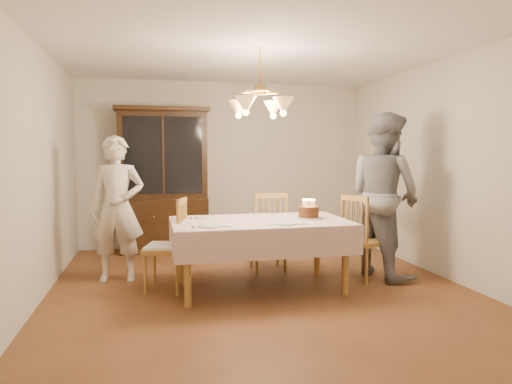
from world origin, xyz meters
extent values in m
plane|color=#583119|center=(0.00, 0.00, 0.00)|extent=(5.00, 5.00, 0.00)
plane|color=white|center=(0.00, 0.00, 2.60)|extent=(5.00, 5.00, 0.00)
plane|color=beige|center=(0.00, 2.50, 1.30)|extent=(4.50, 0.00, 4.50)
plane|color=beige|center=(0.00, -2.50, 1.30)|extent=(4.50, 0.00, 4.50)
plane|color=beige|center=(-2.25, 0.00, 1.30)|extent=(0.00, 5.00, 5.00)
plane|color=beige|center=(2.25, 0.00, 1.30)|extent=(0.00, 5.00, 5.00)
cube|color=olive|center=(0.00, 0.00, 0.73)|extent=(1.80, 1.00, 0.04)
cube|color=beige|center=(0.00, 0.00, 0.75)|extent=(1.90, 1.10, 0.01)
cylinder|color=olive|center=(-0.82, -0.42, 0.35)|extent=(0.07, 0.07, 0.71)
cylinder|color=olive|center=(0.82, -0.42, 0.35)|extent=(0.07, 0.07, 0.71)
cylinder|color=olive|center=(-0.82, 0.42, 0.35)|extent=(0.07, 0.07, 0.71)
cylinder|color=olive|center=(0.82, 0.42, 0.35)|extent=(0.07, 0.07, 0.71)
cube|color=black|center=(-0.97, 2.23, 0.40)|extent=(1.30, 0.50, 0.80)
cube|color=black|center=(-0.97, 2.28, 1.45)|extent=(1.30, 0.40, 1.30)
cube|color=black|center=(-0.97, 2.08, 1.45)|extent=(1.14, 0.01, 1.14)
cube|color=black|center=(-0.97, 2.23, 2.13)|extent=(1.38, 0.54, 0.06)
cube|color=olive|center=(0.28, 0.75, 0.45)|extent=(0.44, 0.42, 0.05)
cube|color=olive|center=(0.28, 0.56, 0.97)|extent=(0.40, 0.04, 0.06)
cylinder|color=olive|center=(0.46, 0.92, 0.21)|extent=(0.04, 0.04, 0.43)
cylinder|color=olive|center=(0.10, 0.92, 0.21)|extent=(0.04, 0.04, 0.43)
cylinder|color=olive|center=(0.46, 0.58, 0.21)|extent=(0.04, 0.04, 0.43)
cylinder|color=olive|center=(0.10, 0.58, 0.21)|extent=(0.04, 0.04, 0.43)
cube|color=olive|center=(-1.02, 0.19, 0.45)|extent=(0.52, 0.54, 0.05)
cube|color=olive|center=(-0.83, 0.13, 0.97)|extent=(0.14, 0.39, 0.06)
cylinder|color=olive|center=(-1.13, 0.41, 0.21)|extent=(0.04, 0.04, 0.43)
cylinder|color=olive|center=(-1.23, 0.06, 0.21)|extent=(0.04, 0.04, 0.43)
cylinder|color=olive|center=(-0.80, 0.31, 0.21)|extent=(0.04, 0.04, 0.43)
cylinder|color=olive|center=(-0.90, -0.03, 0.21)|extent=(0.04, 0.04, 0.43)
cube|color=beige|center=(-1.02, 0.19, 0.48)|extent=(0.47, 0.49, 0.03)
cube|color=olive|center=(1.30, 0.10, 0.45)|extent=(0.55, 0.57, 0.05)
cube|color=olive|center=(1.12, 0.03, 0.97)|extent=(0.18, 0.38, 0.06)
cylinder|color=olive|center=(1.52, 0.00, 0.21)|extent=(0.04, 0.04, 0.43)
cylinder|color=olive|center=(1.39, 0.33, 0.21)|extent=(0.04, 0.04, 0.43)
cylinder|color=olive|center=(1.21, -0.13, 0.21)|extent=(0.04, 0.04, 0.43)
cylinder|color=olive|center=(1.07, 0.20, 0.21)|extent=(0.04, 0.04, 0.43)
imported|color=beige|center=(-1.54, 0.68, 0.85)|extent=(0.66, 0.48, 1.69)
imported|color=slate|center=(1.58, 0.19, 0.98)|extent=(0.97, 1.12, 1.96)
cylinder|color=white|center=(0.56, 0.01, 0.77)|extent=(0.30, 0.30, 0.01)
cylinder|color=#3A1D0D|center=(0.56, 0.01, 0.83)|extent=(0.22, 0.22, 0.12)
cylinder|color=#598CD8|center=(0.63, 0.01, 0.93)|extent=(0.01, 0.01, 0.07)
sphere|color=#FFB23F|center=(0.63, 0.01, 0.97)|extent=(0.01, 0.01, 0.01)
cylinder|color=pink|center=(0.62, 0.03, 0.93)|extent=(0.01, 0.01, 0.07)
sphere|color=#FFB23F|center=(0.62, 0.03, 0.97)|extent=(0.01, 0.01, 0.01)
cylinder|color=#EACC66|center=(0.61, 0.06, 0.93)|extent=(0.01, 0.01, 0.07)
sphere|color=#FFB23F|center=(0.61, 0.06, 0.97)|extent=(0.01, 0.01, 0.01)
cylinder|color=#598CD8|center=(0.58, 0.07, 0.93)|extent=(0.01, 0.01, 0.07)
sphere|color=#FFB23F|center=(0.58, 0.07, 0.97)|extent=(0.01, 0.01, 0.01)
cylinder|color=pink|center=(0.56, 0.08, 0.93)|extent=(0.01, 0.01, 0.07)
sphere|color=#FFB23F|center=(0.56, 0.08, 0.97)|extent=(0.01, 0.01, 0.01)
cylinder|color=#EACC66|center=(0.53, 0.07, 0.93)|extent=(0.01, 0.01, 0.07)
sphere|color=#FFB23F|center=(0.53, 0.07, 0.97)|extent=(0.01, 0.01, 0.01)
cylinder|color=#598CD8|center=(0.51, 0.06, 0.93)|extent=(0.01, 0.01, 0.07)
sphere|color=#FFB23F|center=(0.51, 0.06, 0.97)|extent=(0.01, 0.01, 0.01)
cylinder|color=pink|center=(0.50, 0.03, 0.93)|extent=(0.01, 0.01, 0.07)
sphere|color=#FFB23F|center=(0.50, 0.03, 0.97)|extent=(0.01, 0.01, 0.01)
cylinder|color=#EACC66|center=(0.49, 0.01, 0.93)|extent=(0.01, 0.01, 0.07)
sphere|color=#FFB23F|center=(0.49, 0.01, 0.97)|extent=(0.01, 0.01, 0.01)
cylinder|color=#598CD8|center=(0.50, -0.02, 0.93)|extent=(0.01, 0.01, 0.07)
sphere|color=#FFB23F|center=(0.50, -0.02, 0.97)|extent=(0.01, 0.01, 0.01)
cylinder|color=pink|center=(0.51, -0.04, 0.93)|extent=(0.01, 0.01, 0.07)
sphere|color=#FFB23F|center=(0.51, -0.04, 0.97)|extent=(0.01, 0.01, 0.01)
cylinder|color=#EACC66|center=(0.53, -0.05, 0.93)|extent=(0.01, 0.01, 0.07)
sphere|color=#FFB23F|center=(0.53, -0.05, 0.97)|extent=(0.01, 0.01, 0.01)
cylinder|color=#598CD8|center=(0.56, -0.06, 0.93)|extent=(0.01, 0.01, 0.07)
sphere|color=#FFB23F|center=(0.56, -0.06, 0.97)|extent=(0.01, 0.01, 0.01)
cylinder|color=pink|center=(0.58, -0.05, 0.93)|extent=(0.01, 0.01, 0.07)
sphere|color=#FFB23F|center=(0.58, -0.05, 0.97)|extent=(0.01, 0.01, 0.01)
cylinder|color=#EACC66|center=(0.61, -0.04, 0.93)|extent=(0.01, 0.01, 0.07)
sphere|color=#FFB23F|center=(0.61, -0.04, 0.97)|extent=(0.01, 0.01, 0.01)
cylinder|color=#598CD8|center=(0.62, -0.02, 0.93)|extent=(0.01, 0.01, 0.07)
sphere|color=#FFB23F|center=(0.62, -0.02, 0.97)|extent=(0.01, 0.01, 0.01)
cylinder|color=white|center=(-0.59, -0.31, 0.77)|extent=(0.24, 0.24, 0.02)
cube|color=silver|center=(-0.76, -0.31, 0.76)|extent=(0.01, 0.16, 0.01)
cube|color=beige|center=(-0.43, -0.31, 0.76)|extent=(0.10, 0.10, 0.01)
cylinder|color=white|center=(0.19, -0.32, 0.77)|extent=(0.25, 0.25, 0.02)
cube|color=silver|center=(0.02, -0.32, 0.76)|extent=(0.01, 0.16, 0.01)
cube|color=beige|center=(0.36, -0.32, 0.76)|extent=(0.10, 0.10, 0.01)
cylinder|color=white|center=(-0.56, 0.32, 0.77)|extent=(0.23, 0.23, 0.02)
cube|color=silver|center=(-0.72, 0.32, 0.76)|extent=(0.01, 0.16, 0.01)
cube|color=beige|center=(-0.40, 0.32, 0.76)|extent=(0.10, 0.10, 0.01)
cylinder|color=#BF8C3F|center=(0.00, 0.00, 2.40)|extent=(0.02, 0.02, 0.40)
cylinder|color=#BF8C3F|center=(0.00, 0.00, 2.15)|extent=(0.12, 0.12, 0.10)
cone|color=#D8994C|center=(0.20, 0.20, 1.97)|extent=(0.22, 0.22, 0.18)
sphere|color=#FFD899|center=(0.20, 0.20, 1.90)|extent=(0.07, 0.07, 0.07)
cone|color=#D8994C|center=(-0.20, 0.20, 1.97)|extent=(0.22, 0.22, 0.18)
sphere|color=#FFD899|center=(-0.20, 0.20, 1.90)|extent=(0.07, 0.07, 0.07)
cone|color=#D8994C|center=(-0.20, -0.20, 1.97)|extent=(0.22, 0.22, 0.18)
sphere|color=#FFD899|center=(-0.20, -0.20, 1.90)|extent=(0.07, 0.07, 0.07)
cone|color=#D8994C|center=(0.20, -0.20, 1.97)|extent=(0.22, 0.22, 0.18)
sphere|color=#FFD899|center=(0.20, -0.20, 1.90)|extent=(0.07, 0.07, 0.07)
camera|label=1|loc=(-1.14, -4.77, 1.50)|focal=32.00mm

